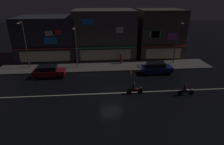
{
  "coord_description": "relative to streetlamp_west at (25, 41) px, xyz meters",
  "views": [
    {
      "loc": [
        -1.54,
        -19.27,
        10.47
      ],
      "look_at": [
        0.41,
        3.42,
        1.23
      ],
      "focal_mm": 29.98,
      "sensor_mm": 36.0,
      "label": 1
    }
  ],
  "objects": [
    {
      "name": "storefront_left_block",
      "position": [
        2.1,
        6.07,
        -0.67
      ],
      "size": [
        10.12,
        8.19,
        7.33
      ],
      "color": "#2D333D",
      "rests_on": "ground"
    },
    {
      "name": "parked_car_trailing",
      "position": [
        3.93,
        -3.72,
        -3.46
      ],
      "size": [
        4.3,
        1.98,
        1.67
      ],
      "color": "maroon",
      "rests_on": "ground"
    },
    {
      "name": "storefront_center_block",
      "position": [
        22.22,
        5.6,
        -0.11
      ],
      "size": [
        7.78,
        7.25,
        8.44
      ],
      "color": "#4C443A",
      "rests_on": "ground"
    },
    {
      "name": "motorcycle_lead",
      "position": [
        14.83,
        -9.53,
        -3.7
      ],
      "size": [
        1.9,
        0.6,
        1.52
      ],
      "rotation": [
        0.0,
        0.0,
        3.0
      ],
      "color": "black",
      "rests_on": "ground"
    },
    {
      "name": "motorcycle_following",
      "position": [
        20.6,
        -10.31,
        -3.7
      ],
      "size": [
        1.9,
        0.6,
        1.52
      ],
      "rotation": [
        0.0,
        0.0,
        3.24
      ],
      "color": "black",
      "rests_on": "ground"
    },
    {
      "name": "streetlamp_mid",
      "position": [
        7.54,
        -0.53,
        -0.41
      ],
      "size": [
        0.44,
        1.64,
        6.31
      ],
      "color": "#47494C",
      "rests_on": "sidewalk_far"
    },
    {
      "name": "streetlamp_east",
      "position": [
        23.48,
        0.19,
        -0.14
      ],
      "size": [
        0.44,
        1.64,
        6.83
      ],
      "color": "#47494C",
      "rests_on": "sidewalk_far"
    },
    {
      "name": "parked_car_near_kerb",
      "position": [
        19.29,
        -3.65,
        -3.46
      ],
      "size": [
        4.3,
        1.98,
        1.67
      ],
      "rotation": [
        0.0,
        0.0,
        3.14
      ],
      "color": "navy",
      "rests_on": "ground"
    },
    {
      "name": "ground_plane",
      "position": [
        12.16,
        -9.2,
        -4.33
      ],
      "size": [
        140.0,
        140.0,
        0.0
      ],
      "primitive_type": "plane",
      "color": "black"
    },
    {
      "name": "storefront_right_block",
      "position": [
        12.16,
        6.32,
        -0.13
      ],
      "size": [
        10.69,
        8.7,
        8.39
      ],
      "color": "#56514C",
      "rests_on": "ground"
    },
    {
      "name": "pedestrian_on_sidewalk",
      "position": [
        14.64,
        0.89,
        -3.33
      ],
      "size": [
        0.41,
        0.41,
        1.86
      ],
      "rotation": [
        0.0,
        0.0,
        0.25
      ],
      "color": "brown",
      "rests_on": "sidewalk_far"
    },
    {
      "name": "streetlamp_west",
      "position": [
        0.0,
        0.0,
        0.0
      ],
      "size": [
        0.44,
        1.64,
        7.1
      ],
      "color": "#47494C",
      "rests_on": "sidewalk_far"
    },
    {
      "name": "lane_divider_stripe",
      "position": [
        12.16,
        -9.2,
        -4.32
      ],
      "size": [
        31.86,
        0.16,
        0.01
      ],
      "primitive_type": "cube",
      "color": "beige",
      "rests_on": "ground"
    },
    {
      "name": "sidewalk_far",
      "position": [
        12.16,
        -0.17,
        -4.26
      ],
      "size": [
        33.54,
        4.44,
        0.14
      ],
      "primitive_type": "cube",
      "color": "#5B5954",
      "rests_on": "ground"
    },
    {
      "name": "traffic_cone",
      "position": [
        15.58,
        -3.01,
        -4.05
      ],
      "size": [
        0.36,
        0.36,
        0.55
      ],
      "primitive_type": "cone",
      "color": "orange",
      "rests_on": "ground"
    }
  ]
}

